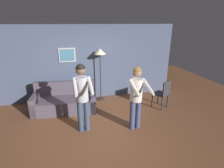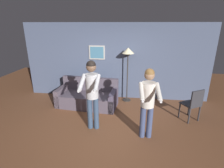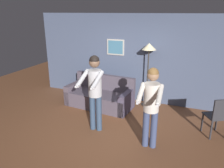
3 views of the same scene
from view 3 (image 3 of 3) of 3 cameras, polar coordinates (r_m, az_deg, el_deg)
name	(u,v)px [view 3 (image 3 of 3)]	position (r m, az deg, el deg)	size (l,w,h in m)	color
ground_plane	(107,134)	(5.09, -1.36, -12.94)	(12.00, 12.00, 0.00)	brown
back_wall_assembly	(136,59)	(6.58, 6.18, 6.56)	(6.40, 0.09, 2.60)	#46516B
couch	(100,97)	(6.39, -3.17, -3.34)	(1.96, 1.01, 0.87)	#514854
torchiere_lamp	(149,52)	(6.14, 9.59, 8.20)	(0.40, 0.40, 1.83)	#332D28
person_standing_left	(95,86)	(4.82, -4.56, -0.61)	(0.45, 0.72, 1.77)	#324661
person_standing_right	(151,101)	(4.27, 10.22, -4.50)	(0.46, 0.70, 1.67)	#3C486E
dining_chair_distant	(218,115)	(5.27, 26.02, -7.30)	(0.57, 0.57, 0.93)	#2D2D33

